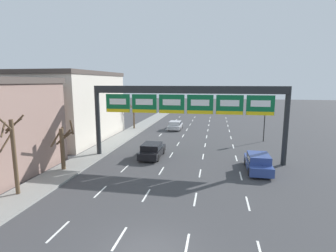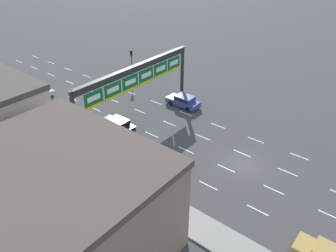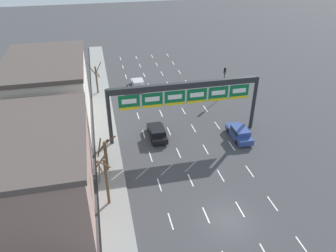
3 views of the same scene
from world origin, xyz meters
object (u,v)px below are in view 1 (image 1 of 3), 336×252
(tree_bare_third, at_px, (134,112))
(sign_gantry, at_px, (186,100))
(car_black, at_px, (152,150))
(tree_bare_closest, at_px, (63,145))
(tree_bare_second, at_px, (13,151))
(traffic_light_near_gantry, at_px, (265,115))
(car_blue, at_px, (258,162))
(car_silver, at_px, (175,125))

(tree_bare_third, bearing_deg, sign_gantry, -56.38)
(car_black, distance_m, tree_bare_closest, 8.45)
(car_black, bearing_deg, tree_bare_closest, -141.44)
(car_black, bearing_deg, tree_bare_second, -122.88)
(tree_bare_second, bearing_deg, sign_gantry, 45.07)
(traffic_light_near_gantry, height_order, tree_bare_closest, traffic_light_near_gantry)
(sign_gantry, relative_size, traffic_light_near_gantry, 3.94)
(car_blue, xyz_separation_m, tree_bare_closest, (-16.40, -2.75, 1.45))
(car_black, xyz_separation_m, tree_bare_second, (-6.74, -10.43, 2.30))
(tree_bare_closest, height_order, tree_bare_second, tree_bare_second)
(sign_gantry, height_order, car_black, sign_gantry)
(car_black, distance_m, tree_bare_second, 12.63)
(car_silver, bearing_deg, tree_bare_third, -171.42)
(sign_gantry, xyz_separation_m, car_blue, (6.47, -2.20, -4.99))
(tree_bare_third, bearing_deg, tree_bare_closest, -89.55)
(sign_gantry, distance_m, tree_bare_third, 18.46)
(tree_bare_third, bearing_deg, car_black, -65.94)
(car_blue, distance_m, traffic_light_near_gantry, 12.45)
(car_black, bearing_deg, car_blue, -13.84)
(car_silver, xyz_separation_m, tree_bare_third, (-6.56, -0.99, 2.04))
(car_silver, distance_m, tree_bare_closest, 22.10)
(car_black, relative_size, tree_bare_third, 0.87)
(traffic_light_near_gantry, relative_size, tree_bare_closest, 1.08)
(car_black, height_order, tree_bare_closest, tree_bare_closest)
(tree_bare_closest, bearing_deg, sign_gantry, 26.49)
(car_silver, relative_size, tree_bare_third, 0.81)
(car_blue, relative_size, tree_bare_second, 0.87)
(car_blue, relative_size, traffic_light_near_gantry, 0.98)
(car_silver, bearing_deg, tree_bare_closest, -106.88)
(sign_gantry, bearing_deg, car_silver, 102.31)
(sign_gantry, relative_size, car_black, 4.13)
(traffic_light_near_gantry, bearing_deg, car_blue, -101.53)
(car_silver, xyz_separation_m, tree_bare_second, (-6.64, -26.34, 2.36))
(sign_gantry, distance_m, tree_bare_second, 14.64)
(traffic_light_near_gantry, height_order, tree_bare_second, tree_bare_second)
(car_blue, distance_m, tree_bare_third, 24.07)
(car_black, height_order, tree_bare_second, tree_bare_second)
(tree_bare_second, bearing_deg, tree_bare_closest, 87.44)
(traffic_light_near_gantry, bearing_deg, car_black, -142.37)
(sign_gantry, bearing_deg, tree_bare_second, -134.93)
(car_silver, relative_size, tree_bare_second, 0.78)
(sign_gantry, height_order, tree_bare_second, sign_gantry)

